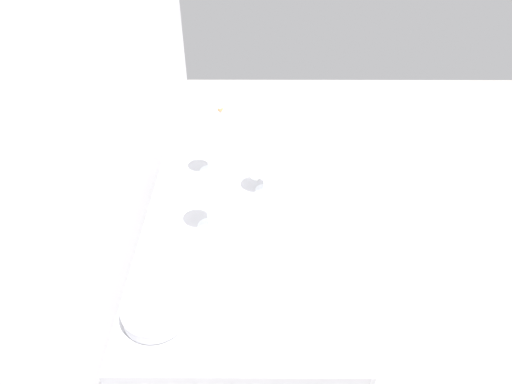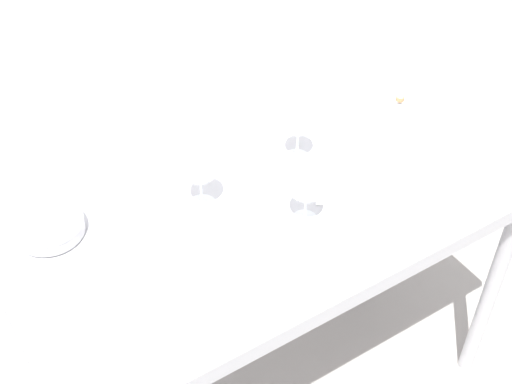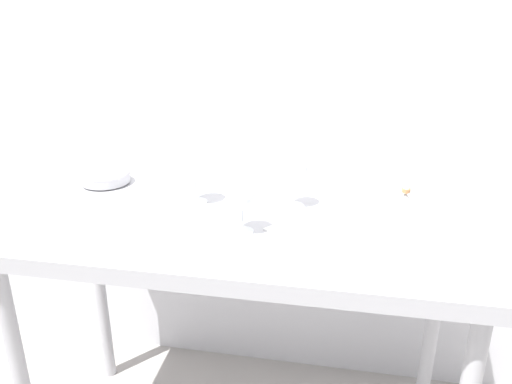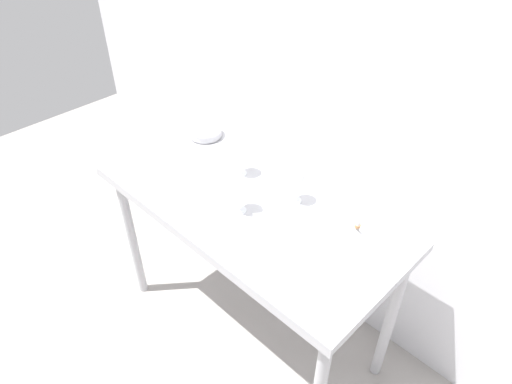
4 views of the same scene
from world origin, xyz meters
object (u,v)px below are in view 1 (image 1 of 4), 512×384
Objects in this scene: wine_glass_far_left at (207,196)px; tasting_sheet_upper at (226,267)px; tasting_bowl at (155,312)px; tasting_sheet_lower at (245,159)px; decanter_funnel at (221,118)px; wine_glass_near_center at (265,164)px; wine_glass_far_right at (207,144)px.

wine_glass_far_left is 0.23m from tasting_sheet_upper.
tasting_sheet_lower is at bearing -16.02° from tasting_bowl.
decanter_funnel is at bearing 61.24° from tasting_sheet_lower.
decanter_funnel is at bearing 22.03° from wine_glass_near_center.
wine_glass_far_right is 0.51m from tasting_sheet_upper.
tasting_sheet_lower is 0.78m from tasting_bowl.
wine_glass_far_right is 0.69m from tasting_bowl.
wine_glass_far_left reaches higher than tasting_sheet_lower.
wine_glass_far_left is at bearing -5.71° from tasting_sheet_upper.
wine_glass_far_right reaches higher than wine_glass_near_center.
wine_glass_far_right reaches higher than tasting_bowl.
decanter_funnel is at bearing -6.00° from tasting_bowl.
tasting_bowl is at bearing 152.40° from wine_glass_near_center.
wine_glass_near_center is 1.19× the size of decanter_funnel.
tasting_bowl reaches higher than tasting_sheet_upper.
wine_glass_far_left is (-0.31, -0.03, 0.00)m from wine_glass_far_right.
wine_glass_far_right is 0.31m from wine_glass_far_left.
tasting_sheet_upper is at bearing -169.32° from wine_glass_far_right.
tasting_sheet_upper is 0.89× the size of tasting_sheet_lower.
wine_glass_near_center reaches higher than tasting_bowl.
wine_glass_near_center is 0.40m from tasting_sheet_upper.
tasting_bowl is at bearing 174.00° from decanter_funnel.
wine_glass_far_left is 1.28× the size of decanter_funnel.
tasting_bowl is at bearing 110.41° from tasting_sheet_upper.
wine_glass_far_right is 0.97× the size of tasting_bowl.
tasting_bowl is at bearing 163.36° from wine_glass_far_left.
wine_glass_near_center is 0.63m from tasting_bowl.
wine_glass_far_left reaches higher than decanter_funnel.
wine_glass_near_center is at bearing -43.18° from tasting_sheet_upper.
wine_glass_far_right is at bearing 4.85° from wine_glass_far_left.
tasting_sheet_upper is 1.33× the size of tasting_bowl.
wine_glass_far_right reaches higher than tasting_sheet_lower.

